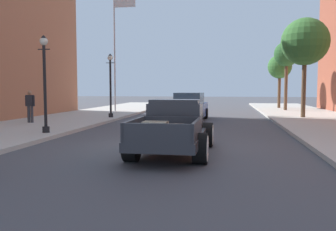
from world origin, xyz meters
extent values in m
plane|color=#47474C|center=(0.00, 0.00, 0.00)|extent=(140.00, 140.00, 0.00)
cube|color=#333338|center=(0.38, -0.88, 0.54)|extent=(1.80, 4.92, 0.24)
cube|color=#333338|center=(0.39, -0.53, 1.06)|extent=(1.57, 1.11, 0.80)
cube|color=#333338|center=(0.39, -0.58, 1.52)|extent=(1.44, 0.95, 0.12)
cube|color=#3D4C5B|center=(0.39, 0.04, 1.22)|extent=(1.33, 0.05, 0.44)
cube|color=#333338|center=(0.40, 0.77, 0.92)|extent=(1.33, 1.51, 0.52)
cube|color=silver|center=(0.40, 1.57, 0.90)|extent=(0.68, 0.11, 0.47)
cube|color=#333338|center=(0.37, -2.28, 0.68)|extent=(1.71, 2.11, 0.04)
cube|color=#333338|center=(-0.44, -2.27, 0.90)|extent=(0.10, 2.10, 0.44)
cube|color=#333338|center=(1.18, -2.28, 0.90)|extent=(0.10, 2.10, 0.44)
cube|color=#333338|center=(0.36, -3.29, 0.90)|extent=(1.62, 0.09, 0.44)
cube|color=#333338|center=(0.38, -1.27, 0.90)|extent=(1.62, 0.09, 0.44)
cylinder|color=black|center=(-0.50, 0.48, 0.40)|extent=(0.37, 0.80, 0.80)
cylinder|color=silver|center=(-0.69, 0.48, 0.40)|extent=(0.02, 0.66, 0.66)
cylinder|color=silver|center=(-0.70, 0.48, 0.40)|extent=(0.02, 0.24, 0.24)
cylinder|color=black|center=(1.29, 0.46, 0.40)|extent=(0.37, 0.80, 0.80)
cylinder|color=silver|center=(1.48, 0.46, 0.40)|extent=(0.02, 0.66, 0.66)
cylinder|color=silver|center=(1.49, 0.46, 0.40)|extent=(0.02, 0.24, 0.24)
cylinder|color=black|center=(-0.53, -2.22, 0.40)|extent=(0.37, 0.80, 0.80)
cylinder|color=silver|center=(-0.71, -2.21, 0.40)|extent=(0.02, 0.66, 0.66)
cylinder|color=silver|center=(-0.72, -2.21, 0.40)|extent=(0.02, 0.24, 0.24)
cylinder|color=black|center=(1.27, -2.23, 0.40)|extent=(0.37, 0.80, 0.80)
cylinder|color=silver|center=(1.45, -2.23, 0.40)|extent=(0.02, 0.66, 0.66)
cylinder|color=silver|center=(1.46, -2.23, 0.40)|extent=(0.02, 0.24, 0.24)
cube|color=gray|center=(0.19, -2.62, 0.90)|extent=(0.60, 0.45, 0.40)
cube|color=#3D2D1E|center=(0.19, -2.62, 0.90)|extent=(0.62, 0.06, 0.42)
cube|color=brown|center=(0.59, -1.98, 0.84)|extent=(0.47, 0.37, 0.28)
cube|color=#284293|center=(-0.28, 9.92, 0.61)|extent=(1.95, 4.39, 0.80)
cube|color=#384C5B|center=(-0.28, 9.77, 1.33)|extent=(1.62, 2.08, 0.64)
cylinder|color=black|center=(-1.03, 11.25, 0.33)|extent=(0.25, 0.67, 0.66)
cylinder|color=black|center=(0.62, 11.16, 0.33)|extent=(0.25, 0.67, 0.66)
cylinder|color=black|center=(-1.17, 8.68, 0.33)|extent=(0.25, 0.67, 0.66)
cylinder|color=black|center=(0.48, 8.59, 0.33)|extent=(0.25, 0.67, 0.66)
cylinder|color=#333338|center=(-8.16, 5.69, 0.58)|extent=(0.14, 0.14, 0.86)
cylinder|color=#333338|center=(-7.98, 5.69, 0.58)|extent=(0.14, 0.14, 0.86)
cube|color=#232328|center=(-8.07, 5.69, 1.29)|extent=(0.36, 0.22, 0.56)
cylinder|color=#232328|center=(-8.29, 5.69, 1.26)|extent=(0.09, 0.09, 0.54)
cylinder|color=#232328|center=(-7.85, 5.69, 1.26)|extent=(0.09, 0.09, 0.54)
sphere|color=#9E7051|center=(-8.07, 5.69, 1.69)|extent=(0.22, 0.22, 0.22)
cylinder|color=black|center=(-5.20, 1.97, 0.27)|extent=(0.28, 0.28, 0.24)
cylinder|color=black|center=(-5.20, 1.97, 1.99)|extent=(0.12, 0.12, 3.20)
cylinder|color=black|center=(-5.20, 1.97, 3.44)|extent=(0.50, 0.04, 0.04)
sphere|color=silver|center=(-5.20, 1.97, 3.75)|extent=(0.32, 0.32, 0.32)
cone|color=black|center=(-5.20, 1.97, 3.93)|extent=(0.24, 0.24, 0.14)
cylinder|color=black|center=(-5.06, 9.60, 0.27)|extent=(0.28, 0.28, 0.24)
cylinder|color=black|center=(-5.06, 9.60, 1.99)|extent=(0.12, 0.12, 3.20)
cylinder|color=black|center=(-5.06, 9.60, 3.44)|extent=(0.50, 0.04, 0.04)
sphere|color=silver|center=(-5.06, 9.60, 3.75)|extent=(0.32, 0.32, 0.32)
cone|color=black|center=(-5.06, 9.60, 3.93)|extent=(0.24, 0.24, 0.14)
cylinder|color=#B2B2B7|center=(-6.62, 15.28, 4.65)|extent=(0.12, 0.12, 9.00)
cube|color=silver|center=(-5.76, 15.28, 8.50)|extent=(1.60, 0.03, 1.00)
cylinder|color=brown|center=(6.50, 11.53, 1.90)|extent=(0.26, 0.26, 3.49)
sphere|color=#33662D|center=(6.50, 11.53, 4.70)|extent=(2.83, 2.83, 2.83)
cylinder|color=brown|center=(6.59, 18.83, 2.03)|extent=(0.26, 0.26, 3.76)
sphere|color=#285628|center=(6.59, 18.83, 4.67)|extent=(2.00, 2.00, 2.00)
cylinder|color=brown|center=(6.53, 22.07, 1.60)|extent=(0.26, 0.26, 2.90)
sphere|color=#33662D|center=(6.53, 22.07, 3.84)|extent=(2.12, 2.12, 2.12)
camera|label=1|loc=(1.92, -11.12, 1.92)|focal=38.01mm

